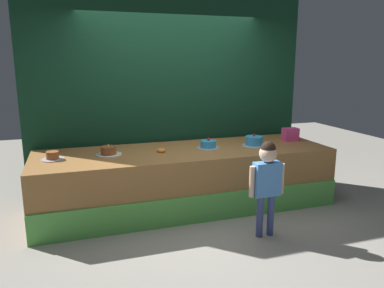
% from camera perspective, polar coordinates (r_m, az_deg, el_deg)
% --- Properties ---
extents(ground_plane, '(12.00, 12.00, 0.00)m').
position_cam_1_polar(ground_plane, '(4.50, 1.20, -11.95)').
color(ground_plane, gray).
extents(stage_platform, '(3.77, 1.18, 0.76)m').
position_cam_1_polar(stage_platform, '(4.88, -1.04, -5.26)').
color(stage_platform, '#9E6B38').
rests_on(stage_platform, ground_plane).
extents(curtain_backdrop, '(3.98, 0.08, 2.92)m').
position_cam_1_polar(curtain_backdrop, '(5.33, -3.29, 8.09)').
color(curtain_backdrop, '#113823').
rests_on(curtain_backdrop, ground_plane).
extents(child_figure, '(0.41, 0.19, 1.06)m').
position_cam_1_polar(child_figure, '(4.02, 11.44, -4.83)').
color(child_figure, '#3F4C8C').
rests_on(child_figure, ground_plane).
extents(pink_box, '(0.22, 0.15, 0.18)m').
position_cam_1_polar(pink_box, '(5.51, 14.85, 1.42)').
color(pink_box, '#F24694').
rests_on(pink_box, stage_platform).
extents(donut, '(0.11, 0.11, 0.04)m').
position_cam_1_polar(donut, '(4.68, -4.75, -0.99)').
color(donut, orange).
rests_on(donut, stage_platform).
extents(cake_far_left, '(0.26, 0.26, 0.10)m').
position_cam_1_polar(cake_far_left, '(4.59, -20.62, -1.78)').
color(cake_far_left, silver).
rests_on(cake_far_left, stage_platform).
extents(cake_center_left, '(0.31, 0.31, 0.14)m').
position_cam_1_polar(cake_center_left, '(4.63, -12.68, -1.07)').
color(cake_center_left, white).
rests_on(cake_center_left, stage_platform).
extents(cake_center_right, '(0.30, 0.30, 0.14)m').
position_cam_1_polar(cake_center_right, '(4.88, 2.51, -0.09)').
color(cake_center_right, silver).
rests_on(cake_center_right, stage_platform).
extents(cake_far_right, '(0.31, 0.31, 0.16)m').
position_cam_1_polar(cake_far_right, '(5.09, 9.50, 0.43)').
color(cake_far_right, silver).
rests_on(cake_far_right, stage_platform).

